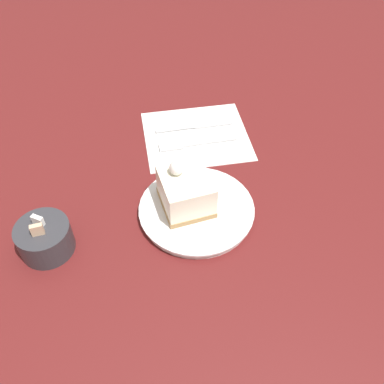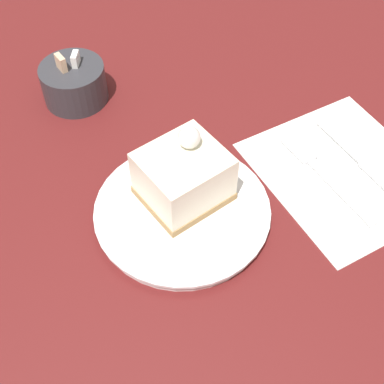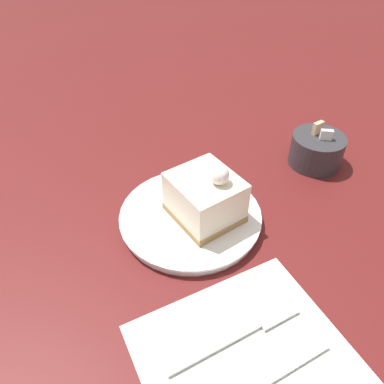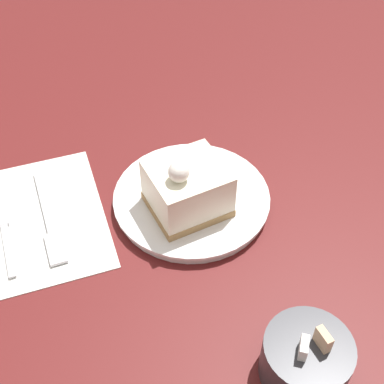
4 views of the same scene
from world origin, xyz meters
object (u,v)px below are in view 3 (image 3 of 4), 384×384
(plate, at_px, (191,217))
(fork, at_px, (246,330))
(cake_slice, at_px, (205,197))
(sugar_bowl, at_px, (316,150))

(plate, height_order, fork, plate)
(plate, distance_m, fork, 0.19)
(cake_slice, height_order, sugar_bowl, cake_slice)
(cake_slice, distance_m, fork, 0.19)
(plate, xyz_separation_m, cake_slice, (0.01, 0.02, 0.04))
(plate, height_order, cake_slice, cake_slice)
(sugar_bowl, bearing_deg, cake_slice, -69.38)
(plate, relative_size, sugar_bowl, 2.31)
(cake_slice, xyz_separation_m, fork, (0.18, -0.01, -0.05))
(fork, bearing_deg, sugar_bowl, 125.94)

